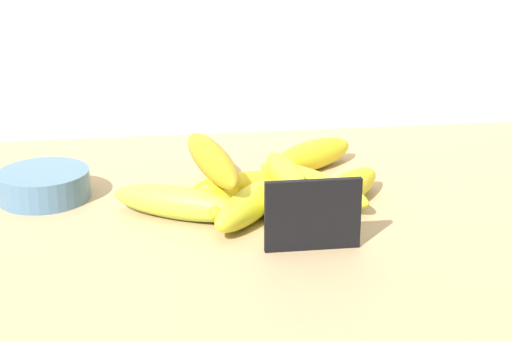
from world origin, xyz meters
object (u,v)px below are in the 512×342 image
object	(u,v)px
banana_6	(343,192)
banana_0	(250,204)
banana_2	(220,175)
banana_10	(212,159)
banana_4	(179,203)
banana_7	(223,193)
chalkboard_sign	(313,218)
banana_3	(312,155)
banana_9	(286,175)
banana_8	(254,187)
banana_5	(311,184)
fruit_bowl	(44,185)
banana_1	(278,199)

from	to	relation	value
banana_6	banana_0	bearing A→B (deg)	-168.79
banana_2	banana_10	size ratio (longest dim) A/B	0.85
banana_4	banana_7	xyz separation A→B (cm)	(5.77, 2.71, 0.02)
banana_0	banana_6	xyz separation A→B (cm)	(12.40, 2.46, -0.01)
chalkboard_sign	banana_3	distance (cm)	27.47
banana_9	banana_10	bearing A→B (deg)	150.94
banana_2	banana_9	bearing A→B (deg)	-55.96
banana_8	banana_2	bearing A→B (deg)	124.29
banana_0	banana_6	distance (cm)	12.65
banana_4	banana_5	distance (cm)	18.37
banana_6	banana_10	size ratio (longest dim) A/B	0.88
banana_3	banana_7	xyz separation A→B (cm)	(-14.39, -13.14, -0.10)
banana_9	banana_10	world-z (taller)	banana_10
fruit_bowl	banana_7	xyz separation A→B (cm)	(23.22, -6.61, 0.18)
banana_3	banana_9	xyz separation A→B (cm)	(-6.77, -16.68, 3.21)
banana_4	banana_10	world-z (taller)	banana_10
chalkboard_sign	banana_2	world-z (taller)	chalkboard_sign
banana_3	banana_4	world-z (taller)	banana_3
fruit_bowl	banana_1	world-z (taller)	fruit_bowl
chalkboard_sign	banana_8	world-z (taller)	chalkboard_sign
banana_1	banana_8	distance (cm)	4.91
banana_6	banana_7	size ratio (longest dim) A/B	1.18
banana_2	banana_8	size ratio (longest dim) A/B	1.06
banana_0	banana_10	distance (cm)	8.16
chalkboard_sign	banana_5	distance (cm)	16.10
chalkboard_sign	banana_2	size ratio (longest dim) A/B	0.63
fruit_bowl	banana_7	size ratio (longest dim) A/B	0.80
banana_0	banana_8	xyz separation A→B (cm)	(1.24, 5.84, -0.03)
fruit_bowl	banana_1	bearing A→B (deg)	-17.17
banana_5	banana_8	bearing A→B (deg)	-177.09
banana_0	banana_6	world-z (taller)	same
banana_0	banana_9	xyz separation A→B (cm)	(4.65, 0.75, 3.30)
banana_1	banana_2	bearing A→B (deg)	122.88
banana_9	banana_0	bearing A→B (deg)	-170.88
banana_3	banana_9	bearing A→B (deg)	-112.09
banana_10	banana_7	bearing A→B (deg)	-48.20
banana_2	banana_8	xyz separation A→B (cm)	(3.94, -5.77, 0.21)
fruit_bowl	banana_2	size ratio (longest dim) A/B	0.69
fruit_bowl	banana_8	world-z (taller)	banana_8
banana_2	banana_7	world-z (taller)	banana_7
banana_2	banana_3	world-z (taller)	banana_3
fruit_bowl	banana_10	bearing A→B (deg)	-13.35
fruit_bowl	banana_5	xyz separation A→B (cm)	(35.21, -4.65, 0.02)
fruit_bowl	banana_1	size ratio (longest dim) A/B	0.61
banana_1	banana_5	world-z (taller)	banana_5
fruit_bowl	banana_0	world-z (taller)	banana_0
banana_4	banana_9	size ratio (longest dim) A/B	1.18
banana_8	banana_9	bearing A→B (deg)	-56.24
banana_10	banana_6	bearing A→B (deg)	-10.94
banana_4	banana_6	size ratio (longest dim) A/B	1.02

